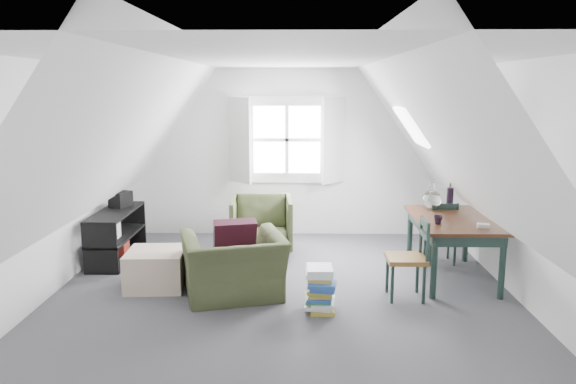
{
  "coord_description": "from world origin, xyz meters",
  "views": [
    {
      "loc": [
        0.17,
        -5.63,
        2.22
      ],
      "look_at": [
        0.05,
        0.6,
        1.05
      ],
      "focal_mm": 35.0,
      "sensor_mm": 36.0,
      "label": 1
    }
  ],
  "objects_px": {
    "dining_chair_far": "(441,231)",
    "media_shelf": "(116,238)",
    "armchair_near": "(234,296)",
    "dining_chair_near": "(409,257)",
    "dining_table": "(453,226)",
    "ottoman": "(157,269)",
    "magazine_stack": "(320,289)",
    "armchair_far": "(262,251)"
  },
  "relations": [
    {
      "from": "dining_chair_far",
      "to": "media_shelf",
      "type": "xyz_separation_m",
      "value": [
        -4.19,
        0.04,
        -0.13
      ]
    },
    {
      "from": "armchair_near",
      "to": "dining_chair_near",
      "type": "height_order",
      "value": "dining_chair_near"
    },
    {
      "from": "armchair_near",
      "to": "dining_table",
      "type": "bearing_deg",
      "value": 178.47
    },
    {
      "from": "dining_chair_near",
      "to": "ottoman",
      "type": "bearing_deg",
      "value": -113.99
    },
    {
      "from": "armchair_near",
      "to": "dining_table",
      "type": "relative_size",
      "value": 0.72
    },
    {
      "from": "armchair_near",
      "to": "magazine_stack",
      "type": "distance_m",
      "value": 1.01
    },
    {
      "from": "armchair_near",
      "to": "media_shelf",
      "type": "distance_m",
      "value": 2.12
    },
    {
      "from": "dining_chair_far",
      "to": "magazine_stack",
      "type": "distance_m",
      "value": 2.26
    },
    {
      "from": "armchair_near",
      "to": "dining_table",
      "type": "height_order",
      "value": "dining_table"
    },
    {
      "from": "ottoman",
      "to": "media_shelf",
      "type": "distance_m",
      "value": 1.25
    },
    {
      "from": "ottoman",
      "to": "magazine_stack",
      "type": "bearing_deg",
      "value": -19.91
    },
    {
      "from": "armchair_near",
      "to": "armchair_far",
      "type": "xyz_separation_m",
      "value": [
        0.19,
        1.69,
        0.0
      ]
    },
    {
      "from": "ottoman",
      "to": "dining_table",
      "type": "distance_m",
      "value": 3.44
    },
    {
      "from": "dining_table",
      "to": "dining_chair_far",
      "type": "distance_m",
      "value": 0.62
    },
    {
      "from": "armchair_far",
      "to": "media_shelf",
      "type": "height_order",
      "value": "media_shelf"
    },
    {
      "from": "dining_chair_far",
      "to": "dining_chair_near",
      "type": "distance_m",
      "value": 1.39
    },
    {
      "from": "dining_chair_far",
      "to": "magazine_stack",
      "type": "xyz_separation_m",
      "value": [
        -1.59,
        -1.6,
        -0.2
      ]
    },
    {
      "from": "dining_chair_far",
      "to": "ottoman",
      "type": "bearing_deg",
      "value": 2.97
    },
    {
      "from": "ottoman",
      "to": "media_shelf",
      "type": "xyz_separation_m",
      "value": [
        -0.77,
        0.98,
        0.08
      ]
    },
    {
      "from": "armchair_near",
      "to": "ottoman",
      "type": "bearing_deg",
      "value": -33.27
    },
    {
      "from": "armchair_far",
      "to": "ottoman",
      "type": "distance_m",
      "value": 1.79
    },
    {
      "from": "armchair_far",
      "to": "dining_chair_near",
      "type": "height_order",
      "value": "dining_chair_near"
    },
    {
      "from": "magazine_stack",
      "to": "dining_chair_far",
      "type": "bearing_deg",
      "value": 45.04
    },
    {
      "from": "media_shelf",
      "to": "magazine_stack",
      "type": "bearing_deg",
      "value": -28.32
    },
    {
      "from": "armchair_near",
      "to": "magazine_stack",
      "type": "height_order",
      "value": "magazine_stack"
    },
    {
      "from": "dining_chair_far",
      "to": "magazine_stack",
      "type": "bearing_deg",
      "value": 32.66
    },
    {
      "from": "ottoman",
      "to": "dining_chair_near",
      "type": "distance_m",
      "value": 2.8
    },
    {
      "from": "dining_table",
      "to": "media_shelf",
      "type": "xyz_separation_m",
      "value": [
        -4.17,
        0.63,
        -0.34
      ]
    },
    {
      "from": "magazine_stack",
      "to": "media_shelf",
      "type": "bearing_deg",
      "value": 147.77
    },
    {
      "from": "dining_table",
      "to": "armchair_far",
      "type": "bearing_deg",
      "value": 155.21
    },
    {
      "from": "ottoman",
      "to": "dining_table",
      "type": "height_order",
      "value": "dining_table"
    },
    {
      "from": "ottoman",
      "to": "armchair_far",
      "type": "bearing_deg",
      "value": 52.08
    },
    {
      "from": "dining_chair_near",
      "to": "media_shelf",
      "type": "height_order",
      "value": "dining_chair_near"
    },
    {
      "from": "armchair_near",
      "to": "dining_chair_far",
      "type": "relative_size",
      "value": 1.29
    },
    {
      "from": "media_shelf",
      "to": "magazine_stack",
      "type": "distance_m",
      "value": 3.07
    },
    {
      "from": "magazine_stack",
      "to": "dining_chair_near",
      "type": "bearing_deg",
      "value": 21.11
    },
    {
      "from": "armchair_far",
      "to": "dining_chair_near",
      "type": "distance_m",
      "value": 2.43
    },
    {
      "from": "armchair_near",
      "to": "dining_chair_far",
      "type": "xyz_separation_m",
      "value": [
        2.51,
        1.22,
        0.42
      ]
    },
    {
      "from": "armchair_near",
      "to": "ottoman",
      "type": "height_order",
      "value": "ottoman"
    },
    {
      "from": "ottoman",
      "to": "magazine_stack",
      "type": "relative_size",
      "value": 1.4
    },
    {
      "from": "magazine_stack",
      "to": "ottoman",
      "type": "bearing_deg",
      "value": 160.09
    },
    {
      "from": "armchair_near",
      "to": "dining_chair_far",
      "type": "bearing_deg",
      "value": -169.89
    }
  ]
}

